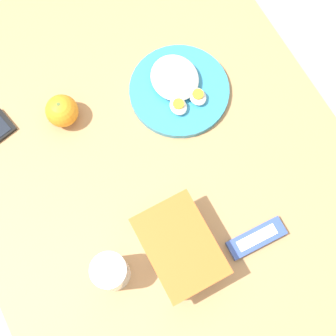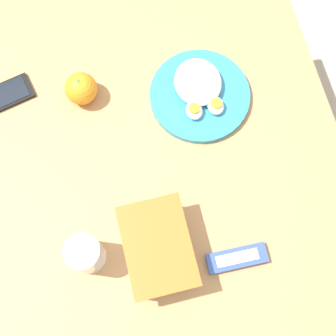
{
  "view_description": "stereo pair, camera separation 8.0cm",
  "coord_description": "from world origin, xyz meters",
  "px_view_note": "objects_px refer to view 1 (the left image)",
  "views": [
    {
      "loc": [
        -0.37,
        0.13,
        1.87
      ],
      "look_at": [
        -0.09,
        -0.02,
        0.8
      ],
      "focal_mm": 50.0,
      "sensor_mm": 36.0,
      "label": 1
    },
    {
      "loc": [
        -0.4,
        0.06,
        1.87
      ],
      "look_at": [
        -0.09,
        -0.02,
        0.8
      ],
      "focal_mm": 50.0,
      "sensor_mm": 36.0,
      "label": 2
    }
  ],
  "objects_px": {
    "food_container": "(179,248)",
    "orange_fruit": "(62,111)",
    "rice_plate": "(178,87)",
    "candy_bar": "(256,238)",
    "drinking_glass": "(111,272)"
  },
  "relations": [
    {
      "from": "orange_fruit",
      "to": "rice_plate",
      "type": "relative_size",
      "value": 0.32
    },
    {
      "from": "food_container",
      "to": "rice_plate",
      "type": "bearing_deg",
      "value": -28.29
    },
    {
      "from": "rice_plate",
      "to": "food_container",
      "type": "bearing_deg",
      "value": 151.71
    },
    {
      "from": "drinking_glass",
      "to": "candy_bar",
      "type": "bearing_deg",
      "value": -104.46
    },
    {
      "from": "food_container",
      "to": "candy_bar",
      "type": "height_order",
      "value": "food_container"
    },
    {
      "from": "food_container",
      "to": "rice_plate",
      "type": "height_order",
      "value": "food_container"
    },
    {
      "from": "rice_plate",
      "to": "candy_bar",
      "type": "distance_m",
      "value": 0.42
    },
    {
      "from": "orange_fruit",
      "to": "drinking_glass",
      "type": "bearing_deg",
      "value": 171.13
    },
    {
      "from": "orange_fruit",
      "to": "drinking_glass",
      "type": "distance_m",
      "value": 0.41
    },
    {
      "from": "food_container",
      "to": "candy_bar",
      "type": "bearing_deg",
      "value": -109.54
    },
    {
      "from": "food_container",
      "to": "orange_fruit",
      "type": "height_order",
      "value": "food_container"
    },
    {
      "from": "orange_fruit",
      "to": "candy_bar",
      "type": "distance_m",
      "value": 0.56
    },
    {
      "from": "orange_fruit",
      "to": "drinking_glass",
      "type": "relative_size",
      "value": 0.7
    },
    {
      "from": "food_container",
      "to": "orange_fruit",
      "type": "bearing_deg",
      "value": 12.27
    },
    {
      "from": "orange_fruit",
      "to": "rice_plate",
      "type": "height_order",
      "value": "orange_fruit"
    }
  ]
}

